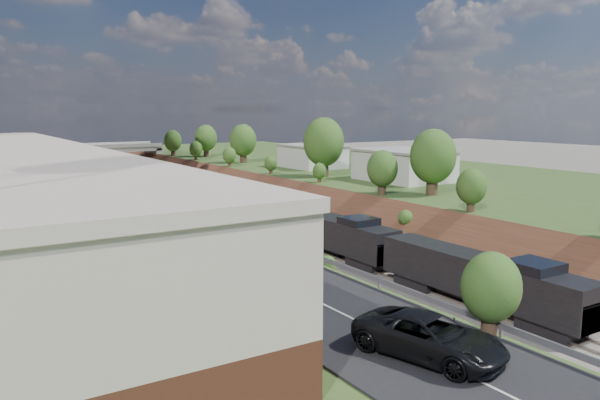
# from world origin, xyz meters

# --- Properties ---
(platform_right) EXTENTS (44.00, 180.00, 5.00)m
(platform_right) POSITION_xyz_m (33.00, 60.00, 2.50)
(platform_right) COLOR #385121
(platform_right) RESTS_ON ground
(embankment_left) EXTENTS (10.00, 180.00, 10.00)m
(embankment_left) POSITION_xyz_m (-11.00, 60.00, 0.00)
(embankment_left) COLOR brown
(embankment_left) RESTS_ON ground
(embankment_right) EXTENTS (10.00, 180.00, 10.00)m
(embankment_right) POSITION_xyz_m (11.00, 60.00, 0.00)
(embankment_right) COLOR brown
(embankment_right) RESTS_ON ground
(rail_left_track) EXTENTS (1.58, 180.00, 0.18)m
(rail_left_track) POSITION_xyz_m (-2.60, 60.00, 0.09)
(rail_left_track) COLOR gray
(rail_left_track) RESTS_ON ground
(rail_right_track) EXTENTS (1.58, 180.00, 0.18)m
(rail_right_track) POSITION_xyz_m (2.60, 60.00, 0.09)
(rail_right_track) COLOR gray
(rail_right_track) RESTS_ON ground
(road) EXTENTS (8.00, 180.00, 0.10)m
(road) POSITION_xyz_m (-15.50, 60.00, 5.05)
(road) COLOR black
(road) RESTS_ON platform_left
(guardrail) EXTENTS (0.10, 171.00, 0.70)m
(guardrail) POSITION_xyz_m (-11.40, 59.80, 5.55)
(guardrail) COLOR #99999E
(guardrail) RESTS_ON platform_left
(overpass) EXTENTS (24.50, 8.30, 7.40)m
(overpass) POSITION_xyz_m (0.00, 122.00, 4.92)
(overpass) COLOR gray
(overpass) RESTS_ON ground
(white_building_near) EXTENTS (9.00, 12.00, 4.00)m
(white_building_near) POSITION_xyz_m (23.50, 52.00, 7.00)
(white_building_near) COLOR silver
(white_building_near) RESTS_ON platform_right
(white_building_far) EXTENTS (8.00, 10.00, 3.60)m
(white_building_far) POSITION_xyz_m (23.00, 74.00, 6.80)
(white_building_far) COLOR silver
(white_building_far) RESTS_ON platform_right
(tree_right_large) EXTENTS (5.25, 5.25, 7.61)m
(tree_right_large) POSITION_xyz_m (17.00, 40.00, 9.38)
(tree_right_large) COLOR #473323
(tree_right_large) RESTS_ON platform_right
(tree_left_crest) EXTENTS (2.45, 2.45, 3.55)m
(tree_left_crest) POSITION_xyz_m (-11.80, 20.00, 7.04)
(tree_left_crest) COLOR #473323
(tree_left_crest) RESTS_ON platform_left
(freight_train) EXTENTS (3.06, 155.85, 4.57)m
(freight_train) POSITION_xyz_m (2.60, 92.01, 2.62)
(freight_train) COLOR black
(freight_train) RESTS_ON ground
(suv) EXTENTS (4.41, 6.65, 1.70)m
(suv) POSITION_xyz_m (-15.56, 7.49, 5.95)
(suv) COLOR black
(suv) RESTS_ON road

